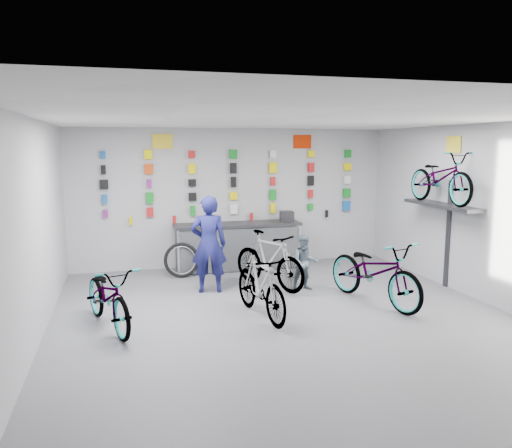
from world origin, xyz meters
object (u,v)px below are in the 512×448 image
object	(u,v)px
counter	(238,247)
customer	(305,263)
bike_center	(260,285)
bike_service	(269,260)
bike_left	(108,296)
clerk	(209,244)
bike_right	(375,271)

from	to	relation	value
counter	customer	world-z (taller)	customer
bike_center	bike_service	world-z (taller)	bike_service
bike_left	bike_center	world-z (taller)	bike_center
bike_service	customer	bearing A→B (deg)	-56.75
bike_left	bike_service	bearing A→B (deg)	7.88
counter	customer	size ratio (longest dim) A/B	2.63
bike_center	clerk	size ratio (longest dim) A/B	0.96
bike_service	clerk	world-z (taller)	clerk
bike_right	bike_service	world-z (taller)	bike_right
bike_service	customer	xyz separation A→B (m)	(0.59, -0.32, -0.02)
clerk	customer	distance (m)	1.78
counter	bike_center	world-z (taller)	bike_center
counter	customer	bearing A→B (deg)	-66.13
bike_center	bike_service	distance (m)	1.66
counter	bike_center	size ratio (longest dim) A/B	1.59
bike_left	bike_center	bearing A→B (deg)	-22.08
bike_left	clerk	bearing A→B (deg)	21.25
bike_left	bike_center	distance (m)	2.25
bike_center	bike_service	bearing A→B (deg)	59.40
bike_right	clerk	distance (m)	2.93
counter	bike_right	xyz separation A→B (m)	(1.68, -2.91, 0.06)
bike_left	bike_center	xyz separation A→B (m)	(2.24, -0.14, 0.03)
clerk	customer	bearing A→B (deg)	177.03
clerk	bike_left	bearing A→B (deg)	48.04
bike_center	bike_right	xyz separation A→B (m)	(2.04, 0.19, 0.04)
bike_right	bike_left	bearing A→B (deg)	164.48
bike_left	bike_right	bearing A→B (deg)	-17.87
bike_right	bike_center	bearing A→B (deg)	169.10
bike_left	bike_service	world-z (taller)	bike_service
counter	bike_left	distance (m)	3.94
bike_center	clerk	world-z (taller)	clerk
counter	clerk	size ratio (longest dim) A/B	1.53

